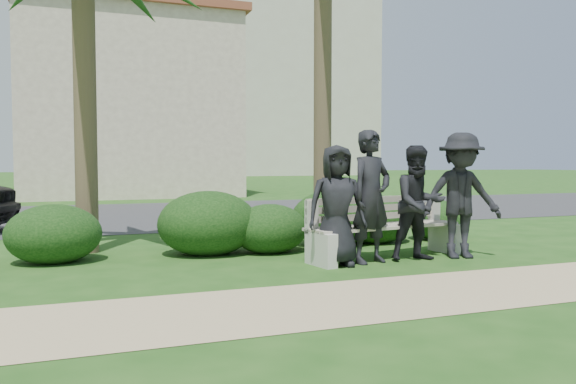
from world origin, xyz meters
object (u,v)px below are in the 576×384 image
Objects in this scene: man_c at (419,203)px; man_d at (461,196)px; man_a at (337,205)px; park_bench at (386,231)px; man_b at (371,197)px.

man_d is (0.65, -0.04, 0.09)m from man_c.
man_a is at bearing -168.03° from man_d.
man_a is 1.86m from man_d.
man_b is (-0.38, -0.26, 0.50)m from park_bench.
man_b reaches higher than man_a.
man_a is 0.88× the size of man_b.
man_a is 0.52m from man_b.
man_d reaches higher than park_bench.
man_d reaches higher than man_c.
man_b is (0.51, 0.02, 0.10)m from man_a.
man_a is 0.89× the size of man_d.
park_bench is 0.60m from man_c.
man_a is at bearing 165.89° from man_b.
man_b reaches higher than park_bench.
park_bench is at bearing 18.63° from man_b.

